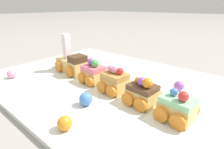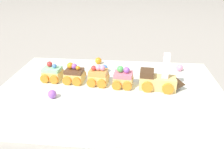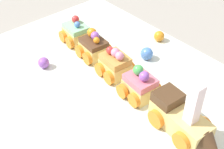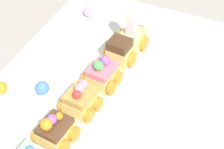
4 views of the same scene
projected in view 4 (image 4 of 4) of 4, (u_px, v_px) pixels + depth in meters
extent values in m
plane|color=gray|center=(107.00, 104.00, 0.74)|extent=(10.00, 10.00, 0.00)
cube|color=silver|center=(107.00, 102.00, 0.73)|extent=(0.69, 0.48, 0.01)
cube|color=#E5C675|center=(127.00, 46.00, 0.82)|extent=(0.11, 0.06, 0.04)
cube|color=#4C331E|center=(120.00, 44.00, 0.77)|extent=(0.04, 0.05, 0.02)
cone|color=#4C331E|center=(141.00, 29.00, 0.86)|extent=(0.03, 0.04, 0.04)
cube|color=white|center=(131.00, 31.00, 0.81)|extent=(0.02, 0.02, 0.02)
cube|color=white|center=(132.00, 23.00, 0.79)|extent=(0.02, 0.02, 0.02)
cube|color=white|center=(132.00, 16.00, 0.78)|extent=(0.02, 0.02, 0.02)
cube|color=white|center=(132.00, 8.00, 0.77)|extent=(0.02, 0.02, 0.02)
cylinder|color=orange|center=(144.00, 44.00, 0.83)|extent=(0.03, 0.01, 0.03)
cylinder|color=orange|center=(122.00, 36.00, 0.85)|extent=(0.03, 0.01, 0.03)
cylinder|color=orange|center=(132.00, 59.00, 0.79)|extent=(0.03, 0.01, 0.03)
cylinder|color=orange|center=(109.00, 51.00, 0.81)|extent=(0.03, 0.01, 0.03)
cube|color=#E5C675|center=(102.00, 77.00, 0.75)|extent=(0.06, 0.05, 0.03)
cube|color=#E57084|center=(102.00, 69.00, 0.74)|extent=(0.06, 0.05, 0.01)
sphere|color=#4CBC56|center=(98.00, 66.00, 0.72)|extent=(0.02, 0.02, 0.02)
sphere|color=#9956C6|center=(105.00, 60.00, 0.73)|extent=(0.02, 0.02, 0.02)
cylinder|color=orange|center=(118.00, 78.00, 0.75)|extent=(0.03, 0.01, 0.03)
cylinder|color=orange|center=(95.00, 69.00, 0.77)|extent=(0.03, 0.01, 0.03)
cylinder|color=orange|center=(110.00, 88.00, 0.73)|extent=(0.03, 0.01, 0.03)
cylinder|color=orange|center=(86.00, 78.00, 0.75)|extent=(0.03, 0.01, 0.03)
cube|color=#E5C675|center=(81.00, 103.00, 0.70)|extent=(0.06, 0.05, 0.03)
cube|color=#CC9347|center=(80.00, 95.00, 0.69)|extent=(0.06, 0.05, 0.01)
sphere|color=red|center=(77.00, 95.00, 0.67)|extent=(0.02, 0.02, 0.02)
sphere|color=pink|center=(79.00, 89.00, 0.67)|extent=(0.02, 0.02, 0.02)
sphere|color=pink|center=(83.00, 84.00, 0.68)|extent=(0.02, 0.02, 0.02)
cylinder|color=orange|center=(98.00, 104.00, 0.70)|extent=(0.03, 0.01, 0.03)
cylinder|color=orange|center=(73.00, 93.00, 0.72)|extent=(0.03, 0.01, 0.03)
cylinder|color=orange|center=(89.00, 115.00, 0.68)|extent=(0.03, 0.01, 0.03)
cylinder|color=orange|center=(64.00, 104.00, 0.70)|extent=(0.03, 0.01, 0.03)
cube|color=#E5C675|center=(56.00, 134.00, 0.65)|extent=(0.06, 0.05, 0.03)
cube|color=brown|center=(55.00, 126.00, 0.64)|extent=(0.06, 0.05, 0.01)
sphere|color=orange|center=(46.00, 125.00, 0.62)|extent=(0.02, 0.02, 0.02)
sphere|color=#9956C6|center=(52.00, 120.00, 0.63)|extent=(0.02, 0.02, 0.02)
sphere|color=orange|center=(59.00, 116.00, 0.64)|extent=(0.02, 0.02, 0.01)
cylinder|color=orange|center=(75.00, 134.00, 0.65)|extent=(0.03, 0.01, 0.03)
cylinder|color=orange|center=(49.00, 122.00, 0.67)|extent=(0.03, 0.01, 0.03)
cylinder|color=orange|center=(64.00, 147.00, 0.63)|extent=(0.03, 0.01, 0.03)
cylinder|color=orange|center=(38.00, 134.00, 0.65)|extent=(0.03, 0.01, 0.03)
sphere|color=pink|center=(88.00, 12.00, 0.92)|extent=(0.02, 0.02, 0.02)
sphere|color=#4C84E0|center=(42.00, 88.00, 0.73)|extent=(0.03, 0.03, 0.03)
sphere|color=orange|center=(1.00, 88.00, 0.74)|extent=(0.03, 0.03, 0.03)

